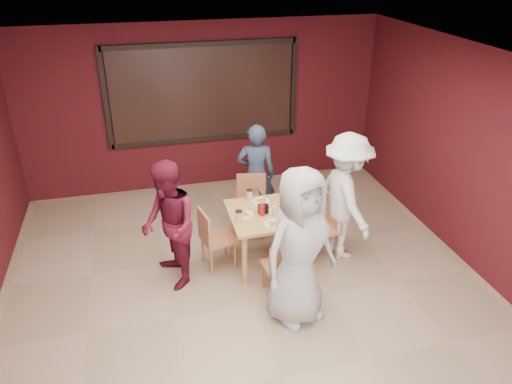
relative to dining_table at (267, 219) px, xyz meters
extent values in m
plane|color=tan|center=(-0.38, -0.83, -0.68)|extent=(7.00, 7.00, 0.00)
cube|color=black|center=(-0.38, 2.62, 0.97)|extent=(3.00, 0.02, 1.50)
cube|color=tan|center=(0.00, 0.00, 0.07)|extent=(0.98, 0.98, 0.04)
cylinder|color=tan|center=(-0.39, 0.39, -0.31)|extent=(0.07, 0.07, 0.73)
cylinder|color=tan|center=(0.39, 0.39, -0.31)|extent=(0.07, 0.07, 0.73)
cylinder|color=tan|center=(-0.39, -0.39, -0.31)|extent=(0.07, 0.07, 0.73)
cylinder|color=tan|center=(0.39, -0.39, -0.31)|extent=(0.07, 0.07, 0.73)
cylinder|color=silver|center=(0.00, -0.31, 0.10)|extent=(0.25, 0.25, 0.01)
cone|color=gold|center=(0.00, -0.31, 0.11)|extent=(0.23, 0.23, 0.02)
cylinder|color=#F2E9C0|center=(0.14, -0.40, 0.16)|extent=(0.09, 0.09, 0.14)
cylinder|color=black|center=(0.14, -0.40, 0.24)|extent=(0.09, 0.09, 0.01)
cylinder|color=silver|center=(0.00, 0.31, 0.10)|extent=(0.25, 0.25, 0.01)
cone|color=gold|center=(0.00, 0.31, 0.11)|extent=(0.23, 0.23, 0.02)
cylinder|color=#F2E9C0|center=(-0.13, 0.40, 0.16)|extent=(0.09, 0.09, 0.14)
cylinder|color=black|center=(-0.13, 0.40, 0.24)|extent=(0.09, 0.09, 0.01)
cylinder|color=silver|center=(-0.31, 0.00, 0.10)|extent=(0.25, 0.25, 0.01)
cone|color=gold|center=(-0.31, 0.00, 0.11)|extent=(0.23, 0.23, 0.02)
cylinder|color=#F2E9C0|center=(-0.40, -0.13, 0.16)|extent=(0.09, 0.09, 0.14)
cylinder|color=black|center=(-0.40, -0.13, 0.24)|extent=(0.09, 0.09, 0.01)
cylinder|color=silver|center=(0.31, 0.00, 0.10)|extent=(0.25, 0.25, 0.01)
cone|color=gold|center=(0.31, 0.00, 0.11)|extent=(0.23, 0.23, 0.02)
cylinder|color=#F2E9C0|center=(0.40, 0.14, 0.16)|extent=(0.09, 0.09, 0.14)
cylinder|color=black|center=(0.40, 0.14, 0.24)|extent=(0.09, 0.09, 0.01)
cylinder|color=silver|center=(0.08, -0.03, 0.14)|extent=(0.06, 0.06, 0.10)
cylinder|color=silver|center=(0.02, -0.08, 0.14)|extent=(0.05, 0.05, 0.08)
cylinder|color=#AA0C13|center=(-0.08, -0.05, 0.17)|extent=(0.07, 0.07, 0.15)
cube|color=black|center=(-0.05, 0.00, 0.15)|extent=(0.14, 0.08, 0.12)
cube|color=#AB6642|center=(-0.02, -0.64, -0.30)|extent=(0.40, 0.40, 0.04)
cylinder|color=#AB6642|center=(0.12, -0.48, -0.49)|extent=(0.03, 0.03, 0.36)
cylinder|color=#AB6642|center=(-0.18, -0.50, -0.49)|extent=(0.03, 0.03, 0.36)
cylinder|color=#AB6642|center=(0.14, -0.78, -0.49)|extent=(0.03, 0.03, 0.36)
cylinder|color=#AB6642|center=(-0.16, -0.80, -0.49)|extent=(0.03, 0.03, 0.36)
cube|color=#AB6642|center=(-0.01, -0.81, -0.08)|extent=(0.37, 0.06, 0.35)
cube|color=#AB6642|center=(-0.01, 0.79, -0.24)|extent=(0.49, 0.49, 0.04)
cylinder|color=#AB6642|center=(-0.21, 0.66, -0.47)|extent=(0.04, 0.04, 0.41)
cylinder|color=#AB6642|center=(0.13, 0.60, -0.47)|extent=(0.04, 0.04, 0.41)
cylinder|color=#AB6642|center=(-0.15, 0.99, -0.47)|extent=(0.04, 0.04, 0.41)
cylinder|color=#AB6642|center=(0.19, 0.93, -0.47)|extent=(0.04, 0.04, 0.41)
cube|color=#AB6642|center=(0.03, 0.98, 0.00)|extent=(0.42, 0.11, 0.40)
cube|color=#AB6642|center=(-0.63, 0.09, -0.26)|extent=(0.48, 0.48, 0.04)
cylinder|color=#AB6642|center=(-0.44, -0.04, -0.48)|extent=(0.03, 0.03, 0.40)
cylinder|color=#AB6642|center=(-0.50, 0.29, -0.48)|extent=(0.03, 0.03, 0.40)
cylinder|color=#AB6642|center=(-0.76, -0.10, -0.48)|extent=(0.03, 0.03, 0.40)
cylinder|color=#AB6642|center=(-0.83, 0.22, -0.48)|extent=(0.03, 0.03, 0.40)
cube|color=#AB6642|center=(-0.82, 0.06, -0.02)|extent=(0.11, 0.41, 0.39)
cube|color=#AB6642|center=(0.77, -0.01, -0.26)|extent=(0.45, 0.45, 0.04)
cylinder|color=#AB6642|center=(0.59, 0.14, -0.48)|extent=(0.03, 0.03, 0.40)
cylinder|color=#AB6642|center=(0.62, -0.19, -0.48)|extent=(0.03, 0.03, 0.40)
cylinder|color=#AB6642|center=(0.92, 0.17, -0.48)|extent=(0.03, 0.03, 0.40)
cylinder|color=#AB6642|center=(0.95, -0.16, -0.48)|extent=(0.03, 0.03, 0.40)
cube|color=#AB6642|center=(0.96, 0.01, -0.02)|extent=(0.07, 0.41, 0.39)
imported|color=#A5A5A5|center=(0.06, -1.11, 0.26)|extent=(1.07, 0.88, 1.87)
imported|color=#2E3C52|center=(0.13, 1.11, 0.11)|extent=(0.66, 0.52, 1.58)
imported|color=maroon|center=(-1.26, -0.11, 0.14)|extent=(0.76, 0.90, 1.64)
imported|color=white|center=(1.07, -0.03, 0.20)|extent=(0.69, 1.16, 1.76)
camera|label=1|loc=(-1.51, -5.40, 3.23)|focal=35.00mm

